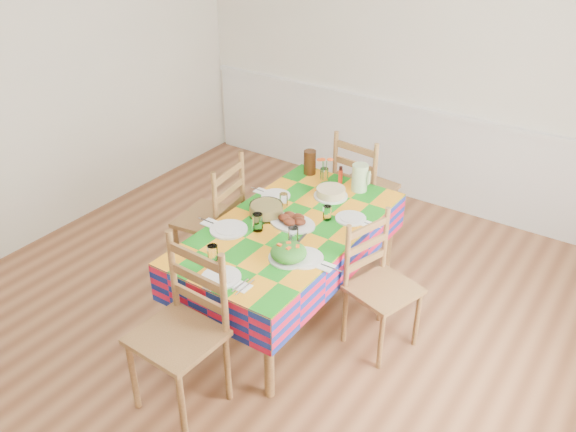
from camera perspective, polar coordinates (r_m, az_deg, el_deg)
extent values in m
cube|color=brown|center=(4.32, -3.79, -11.16)|extent=(4.50, 5.00, 0.04)
cube|color=silver|center=(5.63, 12.00, 14.38)|extent=(4.50, 0.04, 2.70)
cube|color=silver|center=(5.21, -24.96, 10.95)|extent=(0.04, 5.00, 2.70)
cube|color=white|center=(5.72, 11.32, 9.96)|extent=(4.41, 0.06, 0.04)
cube|color=white|center=(5.90, 10.94, 5.91)|extent=(4.41, 0.03, 0.90)
cylinder|color=brown|center=(4.08, -10.91, -8.47)|extent=(0.06, 0.06, 0.63)
cylinder|color=brown|center=(3.68, -1.79, -12.94)|extent=(0.06, 0.06, 0.63)
cylinder|color=brown|center=(5.11, 1.46, 0.72)|extent=(0.06, 0.06, 0.63)
cylinder|color=brown|center=(4.79, 9.40, -1.90)|extent=(0.06, 0.06, 0.63)
cube|color=brown|center=(4.18, 0.12, -1.24)|extent=(0.89, 1.70, 0.04)
cube|color=#B90F2D|center=(4.16, 0.12, -0.96)|extent=(0.93, 1.74, 0.01)
cube|color=#B90F2D|center=(4.47, -4.83, -0.73)|extent=(0.01, 1.74, 0.27)
cube|color=#B90F2D|center=(4.04, 5.62, -4.55)|extent=(0.01, 1.74, 0.27)
cube|color=#B90F2D|center=(3.68, -7.54, -8.61)|extent=(0.93, 0.01, 0.27)
cube|color=#B90F2D|center=(4.88, 5.84, 2.04)|extent=(0.93, 0.01, 0.27)
cylinder|color=white|center=(3.67, -6.27, -5.72)|extent=(0.24, 0.24, 0.01)
cylinder|color=white|center=(3.67, -6.28, -5.61)|extent=(0.17, 0.17, 0.01)
cylinder|color=white|center=(3.79, -7.05, -3.53)|extent=(0.07, 0.07, 0.12)
cube|color=white|center=(3.59, -4.27, -6.64)|extent=(0.09, 0.09, 0.01)
cube|color=silver|center=(3.60, -4.50, -6.48)|extent=(0.01, 0.15, 0.00)
cube|color=silver|center=(3.58, -4.05, -6.68)|extent=(0.01, 0.18, 0.00)
cylinder|color=white|center=(4.13, -5.57, -1.26)|extent=(0.26, 0.26, 0.01)
cylinder|color=white|center=(4.12, -5.58, -1.15)|extent=(0.18, 0.18, 0.01)
cylinder|color=white|center=(4.09, -2.85, -0.58)|extent=(0.07, 0.07, 0.12)
cube|color=white|center=(4.22, -7.37, -0.62)|extent=(0.09, 0.09, 0.01)
cube|color=silver|center=(4.23, -7.57, -0.49)|extent=(0.16, 0.01, 0.00)
cube|color=silver|center=(4.21, -7.18, -0.64)|extent=(0.19, 0.01, 0.00)
cylinder|color=white|center=(4.52, -1.15, 1.92)|extent=(0.22, 0.22, 0.01)
cylinder|color=white|center=(4.52, -1.15, 2.01)|extent=(0.15, 0.15, 0.00)
cylinder|color=white|center=(4.36, -0.42, 1.48)|extent=(0.06, 0.06, 0.10)
cube|color=white|center=(4.60, -2.63, 2.36)|extent=(0.08, 0.08, 0.00)
cube|color=silver|center=(4.61, -2.79, 2.46)|extent=(0.14, 0.01, 0.00)
cube|color=silver|center=(4.59, -2.47, 2.35)|extent=(0.16, 0.01, 0.00)
cylinder|color=white|center=(3.82, 1.51, -3.94)|extent=(0.25, 0.25, 0.01)
cylinder|color=white|center=(3.82, 1.51, -3.83)|extent=(0.17, 0.17, 0.01)
cylinder|color=white|center=(3.94, 0.49, -1.86)|extent=(0.07, 0.07, 0.12)
cube|color=white|center=(3.75, 3.63, -4.77)|extent=(0.09, 0.09, 0.01)
cube|color=silver|center=(3.76, 3.39, -4.63)|extent=(0.16, 0.01, 0.00)
cube|color=silver|center=(3.74, 3.87, -4.81)|extent=(0.18, 0.01, 0.00)
cylinder|color=white|center=(4.26, 5.89, -0.22)|extent=(0.22, 0.22, 0.01)
cylinder|color=white|center=(4.25, 5.89, -0.12)|extent=(0.15, 0.15, 0.00)
cylinder|color=white|center=(4.22, 3.68, 0.30)|extent=(0.06, 0.06, 0.10)
cube|color=white|center=(4.20, 7.59, -0.81)|extent=(0.08, 0.08, 0.00)
cube|color=silver|center=(4.21, 7.40, -0.70)|extent=(0.14, 0.01, 0.00)
cube|color=silver|center=(4.20, 7.79, -0.83)|extent=(0.16, 0.01, 0.00)
ellipsoid|color=white|center=(4.18, 0.41, -0.66)|extent=(0.34, 0.24, 0.02)
ellipsoid|color=black|center=(4.13, 1.10, -0.51)|extent=(0.09, 0.08, 0.05)
ellipsoid|color=black|center=(4.18, 0.97, -0.12)|extent=(0.09, 0.08, 0.05)
ellipsoid|color=black|center=(4.20, 0.14, 0.07)|extent=(0.09, 0.08, 0.05)
ellipsoid|color=black|center=(4.17, -0.35, -0.18)|extent=(0.09, 0.08, 0.05)
ellipsoid|color=black|center=(4.12, 0.13, -0.56)|extent=(0.09, 0.08, 0.05)
cylinder|color=white|center=(3.82, 0.05, -3.92)|extent=(0.26, 0.26, 0.01)
ellipsoid|color=#1A4912|center=(3.80, 0.06, -3.42)|extent=(0.23, 0.23, 0.10)
cube|color=#EB4E14|center=(3.78, -0.80, -2.72)|extent=(0.03, 0.02, 0.01)
cube|color=#EB4E14|center=(3.80, 0.06, -2.53)|extent=(0.04, 0.04, 0.01)
cube|color=#EB4E14|center=(3.75, 0.05, -3.03)|extent=(0.03, 0.03, 0.01)
cube|color=#EB4E14|center=(3.77, 0.92, -2.84)|extent=(0.03, 0.04, 0.01)
cylinder|color=white|center=(4.27, -2.05, 0.59)|extent=(0.24, 0.24, 0.09)
cylinder|color=tan|center=(4.27, -2.05, 0.60)|extent=(0.22, 0.22, 0.07)
cylinder|color=white|center=(4.53, 4.02, 1.89)|extent=(0.25, 0.25, 0.01)
cylinder|color=tan|center=(4.51, 4.03, 2.28)|extent=(0.21, 0.21, 0.06)
cube|color=black|center=(4.03, 0.71, -1.98)|extent=(0.10, 0.23, 0.01)
cube|color=black|center=(4.02, 1.32, -2.05)|extent=(0.05, 0.24, 0.01)
cylinder|color=white|center=(4.73, 3.41, 3.86)|extent=(0.06, 0.06, 0.11)
cylinder|color=#296923|center=(4.72, 3.24, 4.38)|extent=(0.01, 0.01, 0.15)
ellipsoid|color=#EB4E14|center=(4.70, 2.98, 5.28)|extent=(0.05, 0.05, 0.02)
cylinder|color=#296923|center=(4.71, 3.62, 4.32)|extent=(0.01, 0.01, 0.15)
ellipsoid|color=#EB4E14|center=(4.68, 3.96, 5.30)|extent=(0.05, 0.05, 0.02)
cylinder|color=#296923|center=(4.70, 3.34, 4.27)|extent=(0.01, 0.01, 0.15)
ellipsoid|color=#EB4E14|center=(4.64, 3.24, 5.31)|extent=(0.05, 0.05, 0.02)
cylinder|color=red|center=(4.70, 4.93, 3.85)|extent=(0.03, 0.03, 0.14)
cylinder|color=#A5CA8E|center=(4.60, 6.73, 3.58)|extent=(0.12, 0.12, 0.21)
cylinder|color=#311A0A|center=(4.83, 2.06, 5.05)|extent=(0.10, 0.10, 0.20)
cube|color=white|center=(3.60, -7.56, -6.71)|extent=(0.06, 0.02, 0.01)
cylinder|color=brown|center=(3.77, -14.27, -14.28)|extent=(0.04, 0.04, 0.50)
cylinder|color=brown|center=(3.54, -9.89, -17.22)|extent=(0.04, 0.04, 0.50)
cylinder|color=brown|center=(3.94, -10.10, -11.39)|extent=(0.04, 0.04, 0.50)
cylinder|color=brown|center=(3.72, -5.69, -13.95)|extent=(0.04, 0.04, 0.50)
cube|color=brown|center=(3.56, -10.39, -11.10)|extent=(0.48, 0.46, 0.03)
cylinder|color=brown|center=(3.62, -10.72, -5.09)|extent=(0.04, 0.04, 0.55)
cylinder|color=brown|center=(3.38, -6.01, -7.48)|extent=(0.04, 0.04, 0.55)
cube|color=brown|center=(3.56, -8.32, -7.67)|extent=(0.40, 0.04, 0.06)
cube|color=brown|center=(3.48, -8.49, -5.81)|extent=(0.40, 0.04, 0.06)
cube|color=brown|center=(3.40, -8.67, -3.86)|extent=(0.40, 0.04, 0.06)
cylinder|color=brown|center=(5.29, 9.85, 0.36)|extent=(0.04, 0.04, 0.47)
cylinder|color=brown|center=(5.46, 6.48, 1.62)|extent=(0.04, 0.04, 0.47)
cylinder|color=brown|center=(5.02, 7.76, -1.19)|extent=(0.04, 0.04, 0.47)
cylinder|color=brown|center=(5.20, 4.29, 0.18)|extent=(0.04, 0.04, 0.47)
cube|color=brown|center=(5.12, 7.27, 2.70)|extent=(0.48, 0.46, 0.03)
cylinder|color=brown|center=(4.78, 8.09, 3.83)|extent=(0.04, 0.04, 0.52)
cylinder|color=brown|center=(4.96, 4.44, 5.10)|extent=(0.04, 0.04, 0.52)
cube|color=brown|center=(4.91, 6.16, 3.38)|extent=(0.38, 0.06, 0.05)
cube|color=brown|center=(4.85, 6.25, 4.81)|extent=(0.38, 0.06, 0.05)
cube|color=brown|center=(4.80, 6.34, 6.27)|extent=(0.38, 0.06, 0.05)
cylinder|color=brown|center=(5.00, -7.79, -1.28)|extent=(0.04, 0.04, 0.48)
cylinder|color=brown|center=(4.74, -10.28, -3.45)|extent=(0.04, 0.04, 0.48)
cylinder|color=brown|center=(4.84, -4.19, -2.26)|extent=(0.04, 0.04, 0.48)
cylinder|color=brown|center=(4.57, -6.55, -4.58)|extent=(0.04, 0.04, 0.48)
cube|color=brown|center=(4.65, -7.40, -0.22)|extent=(0.49, 0.50, 0.03)
cylinder|color=brown|center=(4.58, -4.30, 3.04)|extent=(0.04, 0.04, 0.53)
cylinder|color=brown|center=(4.29, -6.82, 0.92)|extent=(0.04, 0.04, 0.53)
cube|color=brown|center=(4.49, -5.45, 0.82)|extent=(0.08, 0.38, 0.05)
cube|color=brown|center=(4.42, -5.54, 2.37)|extent=(0.08, 0.38, 0.05)
cube|color=brown|center=(4.36, -5.63, 3.98)|extent=(0.08, 0.38, 0.05)
cylinder|color=brown|center=(3.96, 8.67, -11.55)|extent=(0.03, 0.03, 0.43)
cylinder|color=brown|center=(4.17, 11.98, -9.42)|extent=(0.03, 0.03, 0.43)
cylinder|color=brown|center=(4.13, 5.33, -9.27)|extent=(0.03, 0.03, 0.43)
cylinder|color=brown|center=(4.33, 8.68, -7.36)|extent=(0.03, 0.03, 0.43)
cube|color=brown|center=(4.00, 8.93, -6.81)|extent=(0.49, 0.50, 0.03)
cylinder|color=brown|center=(3.86, 5.55, -3.95)|extent=(0.03, 0.03, 0.48)
cylinder|color=brown|center=(4.07, 9.07, -2.19)|extent=(0.03, 0.03, 0.48)
cube|color=brown|center=(4.02, 7.27, -4.19)|extent=(0.12, 0.34, 0.05)
cube|color=brown|center=(3.95, 7.39, -2.70)|extent=(0.12, 0.34, 0.05)
cube|color=brown|center=(3.88, 7.51, -1.14)|extent=(0.12, 0.34, 0.05)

